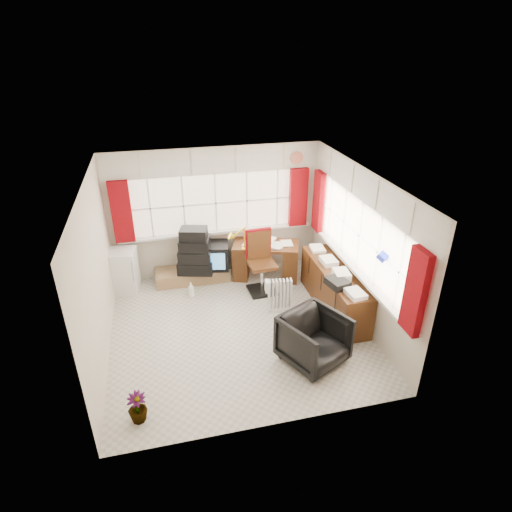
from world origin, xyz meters
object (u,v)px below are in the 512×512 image
(radiator, at_px, (280,298))
(crt_tv, at_px, (215,256))
(task_chair, at_px, (260,259))
(tv_bench, at_px, (193,275))
(credenza, at_px, (334,289))
(desk_lamp, at_px, (244,233))
(desk, at_px, (266,259))
(office_chair, at_px, (314,340))
(mini_fridge, at_px, (124,271))

(radiator, bearing_deg, crt_tv, 123.42)
(task_chair, xyz_separation_m, tv_bench, (-1.20, 0.58, -0.50))
(task_chair, distance_m, tv_bench, 1.42)
(task_chair, xyz_separation_m, credenza, (1.08, -0.94, -0.23))
(credenza, height_order, crt_tv, credenza)
(desk_lamp, distance_m, tv_bench, 1.36)
(desk, relative_size, task_chair, 1.17)
(tv_bench, bearing_deg, task_chair, -25.83)
(crt_tv, bearing_deg, task_chair, -36.64)
(office_chair, height_order, radiator, office_chair)
(desk_lamp, distance_m, task_chair, 0.55)
(desk, relative_size, mini_fridge, 1.67)
(office_chair, xyz_separation_m, mini_fridge, (-2.71, 2.66, 0.03))
(desk, height_order, office_chair, office_chair)
(office_chair, xyz_separation_m, radiator, (-0.11, 1.34, -0.13))
(desk, height_order, task_chair, task_chair)
(desk, xyz_separation_m, radiator, (-0.06, -1.19, -0.15))
(desk, relative_size, crt_tv, 2.19)
(task_chair, relative_size, office_chair, 1.39)
(radiator, relative_size, mini_fridge, 0.75)
(radiator, height_order, crt_tv, crt_tv)
(tv_bench, height_order, mini_fridge, mini_fridge)
(tv_bench, bearing_deg, desk, -7.86)
(radiator, bearing_deg, mini_fridge, 153.15)
(desk_lamp, distance_m, credenza, 1.90)
(office_chair, distance_m, crt_tv, 2.90)
(radiator, xyz_separation_m, crt_tv, (-0.90, 1.37, 0.25))
(task_chair, height_order, mini_fridge, task_chair)
(task_chair, relative_size, crt_tv, 1.87)
(radiator, relative_size, credenza, 0.31)
(credenza, distance_m, crt_tv, 2.37)
(office_chair, bearing_deg, desk, 64.38)
(desk, bearing_deg, credenza, -56.81)
(task_chair, distance_m, crt_tv, 0.95)
(credenza, relative_size, tv_bench, 1.43)
(desk_lamp, bearing_deg, office_chair, -78.61)
(crt_tv, bearing_deg, credenza, -39.30)
(desk, relative_size, credenza, 0.68)
(credenza, bearing_deg, task_chair, 138.95)
(task_chair, bearing_deg, tv_bench, 154.17)
(office_chair, relative_size, radiator, 1.37)
(desk_lamp, distance_m, mini_fridge, 2.32)
(desk, xyz_separation_m, tv_bench, (-1.41, 0.19, -0.27))
(office_chair, xyz_separation_m, credenza, (0.82, 1.21, 0.01))
(office_chair, bearing_deg, tv_bench, 91.44)
(tv_bench, bearing_deg, radiator, -45.85)
(office_chair, height_order, crt_tv, office_chair)
(desk_lamp, relative_size, tv_bench, 0.33)
(mini_fridge, bearing_deg, desk, -2.61)
(desk_lamp, bearing_deg, tv_bench, 162.53)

